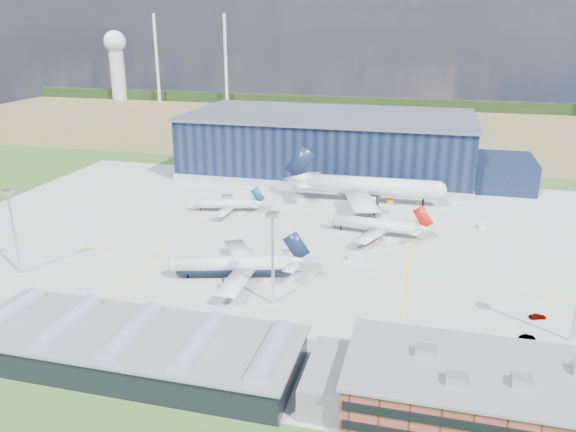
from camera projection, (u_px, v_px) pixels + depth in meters
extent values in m
plane|color=#345720|center=(268.00, 252.00, 162.87)|extent=(600.00, 600.00, 0.00)
cube|color=#A4A59F|center=(277.00, 240.00, 172.01)|extent=(220.00, 160.00, 0.06)
cube|color=yellow|center=(258.00, 266.00, 153.69)|extent=(180.00, 0.40, 0.02)
cube|color=yellow|center=(297.00, 214.00, 194.87)|extent=(180.00, 0.40, 0.02)
cube|color=yellow|center=(187.00, 231.00, 179.07)|extent=(0.40, 120.00, 0.02)
cube|color=yellow|center=(410.00, 253.00, 162.56)|extent=(0.40, 120.00, 0.02)
cube|color=olive|center=(364.00, 125.00, 364.20)|extent=(600.00, 220.00, 0.01)
cube|color=black|center=(377.00, 103.00, 436.11)|extent=(600.00, 8.00, 8.00)
cylinder|color=silver|center=(157.00, 59.00, 459.26)|extent=(2.40, 2.40, 70.00)
cylinder|color=silver|center=(226.00, 60.00, 445.11)|extent=(2.40, 2.40, 70.00)
cylinder|color=silver|center=(118.00, 76.00, 478.17)|extent=(12.00, 12.00, 40.00)
sphere|color=white|center=(115.00, 42.00, 469.02)|extent=(18.00, 18.00, 18.00)
cube|color=black|center=(329.00, 145.00, 245.72)|extent=(120.00, 60.00, 25.00)
cube|color=#989CA5|center=(328.00, 169.00, 249.28)|extent=(121.00, 61.00, 3.20)
cube|color=slate|center=(330.00, 115.00, 241.47)|extent=(122.00, 62.00, 1.20)
cube|color=black|center=(502.00, 172.00, 226.29)|extent=(24.00, 30.00, 12.00)
cube|color=brown|center=(483.00, 395.00, 93.52)|extent=(45.00, 22.00, 9.00)
cube|color=slate|center=(486.00, 371.00, 91.98)|extent=(46.00, 23.00, 0.50)
cube|color=black|center=(490.00, 429.00, 82.61)|extent=(44.00, 0.40, 1.40)
cube|color=black|center=(478.00, 365.00, 104.26)|extent=(44.00, 0.40, 1.40)
cube|color=black|center=(480.00, 348.00, 103.11)|extent=(44.00, 0.40, 1.40)
cube|color=#ADAEA9|center=(425.00, 351.00, 95.87)|extent=(3.20, 2.60, 1.60)
cube|color=#ADAEA9|center=(522.00, 381.00, 87.76)|extent=(3.20, 2.60, 1.60)
cube|color=#ADAEA9|center=(456.00, 379.00, 88.29)|extent=(3.20, 2.60, 1.60)
cube|color=black|center=(132.00, 349.00, 109.33)|extent=(65.00, 22.00, 6.00)
cube|color=slate|center=(131.00, 335.00, 108.29)|extent=(66.00, 23.00, 0.50)
cube|color=slate|center=(335.00, 380.00, 99.90)|extent=(10.00, 18.00, 6.00)
cylinder|color=#8E9DAF|center=(8.00, 316.00, 114.82)|extent=(4.40, 18.00, 4.40)
cylinder|color=#8E9DAF|center=(67.00, 324.00, 111.52)|extent=(4.40, 18.00, 4.40)
cylinder|color=#8E9DAF|center=(131.00, 334.00, 108.22)|extent=(4.40, 18.00, 4.40)
cylinder|color=#8E9DAF|center=(198.00, 343.00, 104.92)|extent=(4.40, 18.00, 4.40)
cylinder|color=#8E9DAF|center=(270.00, 354.00, 101.62)|extent=(4.40, 18.00, 4.40)
cylinder|color=silver|center=(14.00, 234.00, 145.96)|extent=(0.70, 0.70, 22.00)
cube|color=silver|center=(7.00, 192.00, 142.20)|extent=(2.60, 2.60, 1.00)
cylinder|color=silver|center=(273.00, 261.00, 129.46)|extent=(0.70, 0.70, 22.00)
cube|color=silver|center=(272.00, 214.00, 125.70)|extent=(2.60, 2.60, 1.00)
cube|color=#FFA316|center=(283.00, 340.00, 116.61)|extent=(3.30, 3.62, 1.31)
cube|color=silver|center=(482.00, 226.00, 181.83)|extent=(2.35, 3.31, 1.36)
cube|color=silver|center=(357.00, 258.00, 156.52)|extent=(5.36, 4.09, 2.23)
cube|color=#FFA316|center=(390.00, 201.00, 207.05)|extent=(3.22, 3.98, 1.51)
cube|color=silver|center=(387.00, 239.00, 171.23)|extent=(2.92, 2.25, 1.13)
cube|color=silver|center=(335.00, 346.00, 113.91)|extent=(4.92, 2.92, 2.22)
cube|color=silver|center=(176.00, 321.00, 121.92)|extent=(4.12, 5.93, 3.52)
imported|color=#99999E|center=(538.00, 316.00, 126.21)|extent=(4.05, 2.65, 1.28)
imported|color=#99999E|center=(527.00, 337.00, 117.91)|extent=(3.57, 2.41, 1.11)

